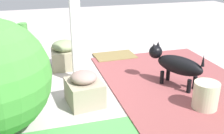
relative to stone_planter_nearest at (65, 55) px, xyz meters
The scene contains 8 objects.
ground_plane 0.81m from the stone_planter_nearest, 132.25° to the left, with size 12.00×12.00×0.00m, color #B1A7A5.
brick_path 1.67m from the stone_planter_nearest, 145.03° to the left, with size 1.80×2.40×0.02m, color brown.
stone_planter_nearest is the anchor object (origin of this frame).
stone_planter_mid 1.17m from the stone_planter_nearest, 93.56° to the left, with size 0.42×0.47×0.40m.
terracotta_pot_tall 0.56m from the stone_planter_nearest, ahead, with size 0.23×0.23×0.74m.
dog 1.65m from the stone_planter_nearest, 140.58° to the left, with size 0.52×0.73×0.53m.
ceramic_urn 2.12m from the stone_planter_nearest, 128.21° to the left, with size 0.28×0.28×0.32m, color beige.
doormat 0.92m from the stone_planter_nearest, 164.27° to the right, with size 0.67×0.44×0.03m, color olive.
Camera 1 is at (0.92, 3.30, 1.55)m, focal length 43.30 mm.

